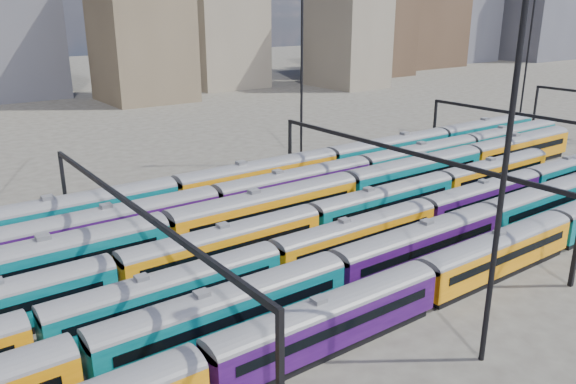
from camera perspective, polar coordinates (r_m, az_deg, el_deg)
ground at (r=57.39m, az=3.97°, el=-4.72°), size 500.00×500.00×0.00m
rake_0 at (r=52.00m, az=20.51°, el=-5.47°), size 94.61×2.77×4.66m
rake_1 at (r=58.95m, az=19.63°, el=-2.48°), size 118.61×2.89×4.87m
rake_2 at (r=47.19m, az=-1.47°, el=-6.71°), size 112.82×2.75×4.62m
rake_3 at (r=50.16m, az=-6.44°, el=-5.12°), size 98.31×2.88×4.84m
rake_4 at (r=57.85m, az=-2.16°, el=-1.43°), size 111.50×3.26×5.51m
rake_5 at (r=56.31m, az=-17.12°, el=-2.94°), size 150.17×3.14×5.29m
rake_6 at (r=63.57m, az=-11.46°, el=0.06°), size 135.06×3.29×5.56m
gantry_1 at (r=45.46m, az=-15.57°, el=-2.44°), size 0.35×40.35×8.03m
gantry_2 at (r=61.84m, az=11.25°, el=3.30°), size 0.35×40.35×8.03m
gantry_3 at (r=85.92m, az=25.13°, el=6.05°), size 0.35×40.35×8.03m
mast_2 at (r=35.51m, az=21.32°, el=3.40°), size 1.40×0.50×25.60m
mast_3 at (r=81.44m, az=1.40°, el=12.29°), size 1.40×0.50×25.60m
mast_5 at (r=116.46m, az=23.17°, el=12.64°), size 1.40×0.50×25.60m
skyline at (r=201.64m, az=7.87°, el=17.56°), size 399.22×60.48×50.03m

